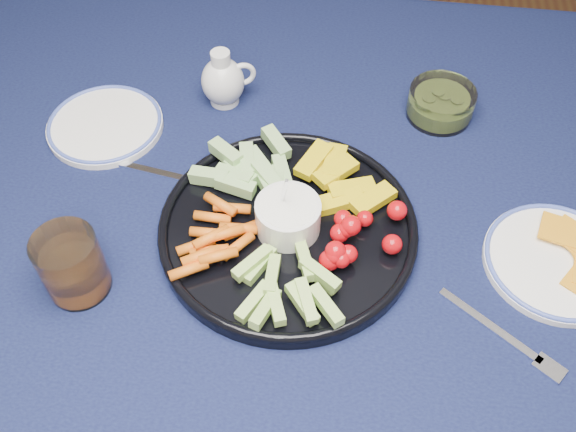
# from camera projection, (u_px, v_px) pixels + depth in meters

# --- Properties ---
(dining_table) EXTENTS (1.67, 1.07, 0.75)m
(dining_table) POSITION_uv_depth(u_px,v_px,m) (361.00, 240.00, 1.00)
(dining_table) COLOR #4F2A1A
(dining_table) RESTS_ON ground
(crudite_platter) EXTENTS (0.36, 0.36, 0.11)m
(crudite_platter) POSITION_uv_depth(u_px,v_px,m) (287.00, 224.00, 0.88)
(crudite_platter) COLOR black
(crudite_platter) RESTS_ON dining_table
(creamer_pitcher) EXTENTS (0.09, 0.07, 0.10)m
(creamer_pitcher) POSITION_uv_depth(u_px,v_px,m) (224.00, 81.00, 1.04)
(creamer_pitcher) COLOR silver
(creamer_pitcher) RESTS_ON dining_table
(pickle_bowl) EXTENTS (0.11, 0.11, 0.05)m
(pickle_bowl) POSITION_uv_depth(u_px,v_px,m) (441.00, 104.00, 1.03)
(pickle_bowl) COLOR silver
(pickle_bowl) RESTS_ON dining_table
(cheese_plate) EXTENTS (0.19, 0.19, 0.02)m
(cheese_plate) POSITION_uv_depth(u_px,v_px,m) (557.00, 260.00, 0.86)
(cheese_plate) COLOR white
(cheese_plate) RESTS_ON dining_table
(juice_tumbler) EXTENTS (0.08, 0.08, 0.10)m
(juice_tumbler) POSITION_uv_depth(u_px,v_px,m) (73.00, 268.00, 0.81)
(juice_tumbler) COLOR silver
(juice_tumbler) RESTS_ON dining_table
(fork_left) EXTENTS (0.18, 0.05, 0.00)m
(fork_left) POSITION_uv_depth(u_px,v_px,m) (160.00, 173.00, 0.97)
(fork_left) COLOR silver
(fork_left) RESTS_ON dining_table
(fork_right) EXTENTS (0.15, 0.12, 0.00)m
(fork_right) POSITION_uv_depth(u_px,v_px,m) (510.00, 340.00, 0.79)
(fork_right) COLOR silver
(fork_right) RESTS_ON dining_table
(side_plate_extra) EXTENTS (0.18, 0.18, 0.02)m
(side_plate_extra) POSITION_uv_depth(u_px,v_px,m) (105.00, 125.00, 1.02)
(side_plate_extra) COLOR white
(side_plate_extra) RESTS_ON dining_table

